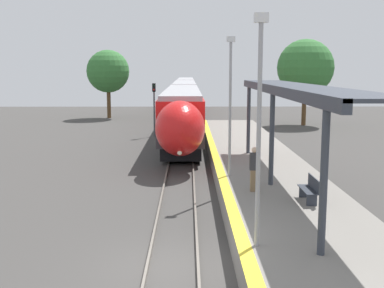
% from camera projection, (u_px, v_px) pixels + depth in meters
% --- Properties ---
extents(ground_plane, '(120.00, 120.00, 0.00)m').
position_uv_depth(ground_plane, '(173.00, 268.00, 13.63)').
color(ground_plane, '#423F3D').
extents(rail_left, '(0.08, 90.00, 0.15)m').
position_uv_depth(rail_left, '(147.00, 265.00, 13.61)').
color(rail_left, slate).
rests_on(rail_left, ground_plane).
extents(rail_right, '(0.08, 90.00, 0.15)m').
position_uv_depth(rail_right, '(198.00, 265.00, 13.62)').
color(rail_right, slate).
rests_on(rail_right, ground_plane).
extents(train, '(2.81, 66.97, 4.09)m').
position_uv_depth(train, '(184.00, 97.00, 57.10)').
color(train, black).
rests_on(train, ground_plane).
extents(platform_right, '(4.77, 64.00, 0.87)m').
position_uv_depth(platform_right, '(318.00, 253.00, 13.59)').
color(platform_right, gray).
rests_on(platform_right, ground_plane).
extents(platform_bench, '(0.44, 1.51, 0.89)m').
position_uv_depth(platform_bench, '(310.00, 189.00, 17.24)').
color(platform_bench, '#2D333D').
rests_on(platform_bench, platform_right).
extents(person_waiting, '(0.36, 0.23, 1.75)m').
position_uv_depth(person_waiting, '(254.00, 168.00, 18.62)').
color(person_waiting, '#7F6647').
rests_on(person_waiting, platform_right).
extents(railway_signal, '(0.28, 0.28, 4.43)m').
position_uv_depth(railway_signal, '(154.00, 104.00, 40.03)').
color(railway_signal, '#59595E').
rests_on(railway_signal, ground_plane).
extents(lamppost_near, '(0.36, 0.20, 6.11)m').
position_uv_depth(lamppost_near, '(259.00, 118.00, 12.46)').
color(lamppost_near, '#9E9EA3').
rests_on(lamppost_near, platform_right).
extents(lamppost_mid, '(0.36, 0.20, 6.11)m').
position_uv_depth(lamppost_mid, '(230.00, 98.00, 21.04)').
color(lamppost_mid, '#9E9EA3').
rests_on(lamppost_mid, platform_right).
extents(station_canopy, '(2.02, 18.19, 4.09)m').
position_uv_depth(station_canopy, '(287.00, 92.00, 19.27)').
color(station_canopy, '#333842').
rests_on(station_canopy, platform_right).
extents(background_tree_left, '(4.86, 4.86, 7.80)m').
position_uv_depth(background_tree_left, '(108.00, 71.00, 54.91)').
color(background_tree_left, brown).
rests_on(background_tree_left, ground_plane).
extents(background_tree_right, '(5.61, 5.61, 8.56)m').
position_uv_depth(background_tree_right, '(305.00, 68.00, 47.75)').
color(background_tree_right, brown).
rests_on(background_tree_right, ground_plane).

